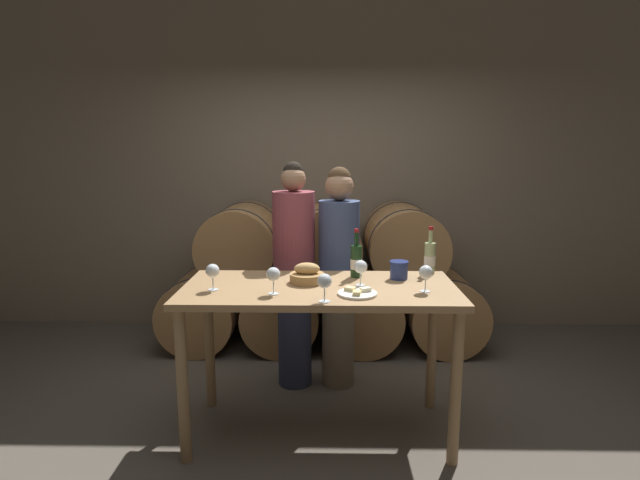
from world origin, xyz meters
The scene contains 16 objects.
ground_plane centered at (0.00, 0.00, 0.00)m, with size 10.00×10.00×0.00m, color #564F44.
stone_wall_back centered at (0.00, 2.02, 1.60)m, with size 10.00×0.12×3.20m.
barrel_stack centered at (0.00, 1.46, 0.58)m, with size 2.81×0.86×1.26m.
tasting_table centered at (0.00, 0.00, 0.81)m, with size 1.62×0.75×0.94m.
person_left centered at (-0.20, 0.65, 0.85)m, with size 0.30×0.30×1.66m.
person_right centered at (0.13, 0.65, 0.85)m, with size 0.29×0.29×1.62m.
wine_bottle_red centered at (0.23, 0.22, 1.05)m, with size 0.07×0.07×0.31m.
wine_bottle_white centered at (0.71, 0.32, 1.05)m, with size 0.07×0.07×0.31m.
blue_crock centered at (0.49, 0.17, 1.00)m, with size 0.12×0.12×0.11m.
bread_basket centered at (-0.08, 0.07, 0.99)m, with size 0.21×0.21×0.12m.
cheese_plate centered at (0.21, -0.18, 0.95)m, with size 0.22×0.22×0.04m.
wine_glass_far_left centered at (-0.61, -0.09, 1.05)m, with size 0.08×0.08×0.15m.
wine_glass_left centered at (-0.26, -0.17, 1.05)m, with size 0.08×0.08×0.15m.
wine_glass_center centered at (0.03, -0.31, 1.05)m, with size 0.08×0.08×0.15m.
wine_glass_right centered at (0.24, 0.02, 1.05)m, with size 0.08×0.08×0.15m.
wine_glass_far_right centered at (0.60, -0.11, 1.05)m, with size 0.08×0.08×0.15m.
Camera 1 is at (0.05, -2.86, 1.75)m, focal length 28.00 mm.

